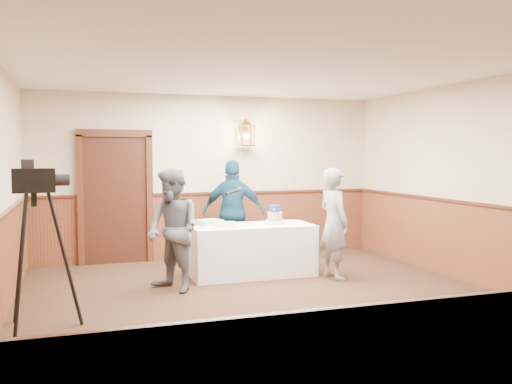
% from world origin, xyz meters
% --- Properties ---
extents(ground, '(7.00, 7.00, 0.00)m').
position_xyz_m(ground, '(0.00, 0.00, 0.00)').
color(ground, black).
rests_on(ground, ground).
extents(room_shell, '(6.02, 7.02, 2.81)m').
position_xyz_m(room_shell, '(-0.05, 0.45, 1.52)').
color(room_shell, '#B9AA8B').
rests_on(room_shell, ground).
extents(display_table, '(1.80, 0.80, 0.75)m').
position_xyz_m(display_table, '(0.24, 1.90, 0.38)').
color(display_table, white).
rests_on(display_table, ground).
extents(tiered_cake, '(0.35, 0.35, 0.28)m').
position_xyz_m(tiered_cake, '(0.61, 1.91, 0.86)').
color(tiered_cake, beige).
rests_on(tiered_cake, display_table).
extents(sheet_cake_yellow, '(0.36, 0.31, 0.06)m').
position_xyz_m(sheet_cake_yellow, '(-0.18, 1.87, 0.78)').
color(sheet_cake_yellow, '#DCDB83').
rests_on(sheet_cake_yellow, display_table).
extents(sheet_cake_green, '(0.42, 0.38, 0.08)m').
position_xyz_m(sheet_cake_green, '(-0.36, 2.07, 0.79)').
color(sheet_cake_green, '#A9D093').
rests_on(sheet_cake_green, display_table).
extents(interviewer, '(1.54, 0.99, 1.61)m').
position_xyz_m(interviewer, '(-1.01, 1.32, 0.81)').
color(interviewer, '#54565F').
rests_on(interviewer, ground).
extents(baker, '(0.47, 0.63, 1.60)m').
position_xyz_m(baker, '(1.30, 1.33, 0.80)').
color(baker, gray).
rests_on(baker, ground).
extents(assistant_p, '(1.08, 0.75, 1.70)m').
position_xyz_m(assistant_p, '(0.21, 2.77, 0.85)').
color(assistant_p, '#12374F').
rests_on(assistant_p, ground).
extents(tv_camera_rig, '(0.65, 0.60, 1.65)m').
position_xyz_m(tv_camera_rig, '(-2.60, 0.18, 0.74)').
color(tv_camera_rig, black).
rests_on(tv_camera_rig, ground).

